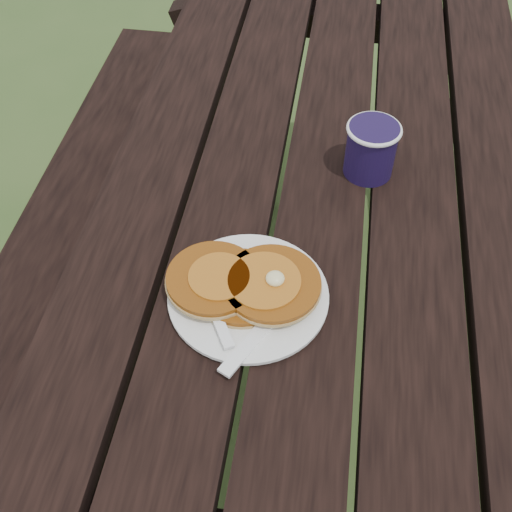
# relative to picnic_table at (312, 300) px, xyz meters

# --- Properties ---
(ground) EXTENTS (60.00, 60.00, 0.00)m
(ground) POSITION_rel_picnic_table_xyz_m (0.00, 0.00, -0.37)
(ground) COLOR #344C20
(ground) RESTS_ON ground
(picnic_table) EXTENTS (1.36, 1.80, 0.75)m
(picnic_table) POSITION_rel_picnic_table_xyz_m (0.00, 0.00, 0.00)
(picnic_table) COLOR black
(picnic_table) RESTS_ON ground
(plate) EXTENTS (0.28, 0.28, 0.01)m
(plate) POSITION_rel_picnic_table_xyz_m (-0.09, -0.30, 0.39)
(plate) COLOR white
(plate) RESTS_ON picnic_table
(pancake_stack) EXTENTS (0.22, 0.14, 0.04)m
(pancake_stack) POSITION_rel_picnic_table_xyz_m (-0.10, -0.29, 0.41)
(pancake_stack) COLOR #8A480F
(pancake_stack) RESTS_ON plate
(knife) EXTENTS (0.10, 0.17, 0.00)m
(knife) POSITION_rel_picnic_table_xyz_m (-0.06, -0.36, 0.39)
(knife) COLOR white
(knife) RESTS_ON plate
(fork) EXTENTS (0.11, 0.16, 0.01)m
(fork) POSITION_rel_picnic_table_xyz_m (-0.13, -0.35, 0.40)
(fork) COLOR white
(fork) RESTS_ON plate
(coffee_cup) EXTENTS (0.09, 0.09, 0.10)m
(coffee_cup) POSITION_rel_picnic_table_xyz_m (0.07, 0.00, 0.44)
(coffee_cup) COLOR #1A0F36
(coffee_cup) RESTS_ON picnic_table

